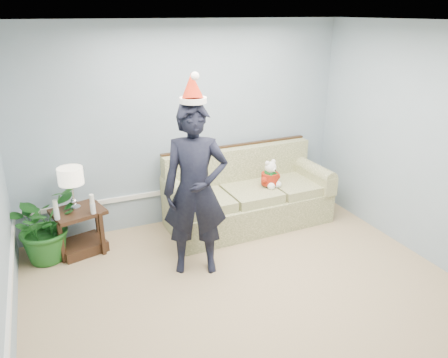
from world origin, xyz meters
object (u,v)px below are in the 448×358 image
man (195,191)px  teddy_bear (270,177)px  table_lamp (71,178)px  houseplant (44,224)px  side_table (81,235)px  sofa (247,198)px

man → teddy_bear: man is taller
man → teddy_bear: bearing=47.7°
table_lamp → man: 1.55m
houseplant → man: size_ratio=0.47×
houseplant → man: (1.57, -0.90, 0.51)m
houseplant → teddy_bear: size_ratio=2.40×
houseplant → side_table: bearing=2.2°
houseplant → man: man is taller
sofa → teddy_bear: size_ratio=5.85×
sofa → man: size_ratio=1.15×
table_lamp → houseplant: size_ratio=0.57×
table_lamp → man: man is taller
sofa → houseplant: size_ratio=2.44×
man → houseplant: bearing=169.7°
teddy_bear → table_lamp: bearing=161.4°
sofa → teddy_bear: 0.44m
man → table_lamp: bearing=160.6°
side_table → table_lamp: table_lamp is taller
table_lamp → houseplant: (-0.37, -0.07, -0.50)m
table_lamp → houseplant: table_lamp is taller
man → side_table: bearing=161.7°
houseplant → teddy_bear: 2.91m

